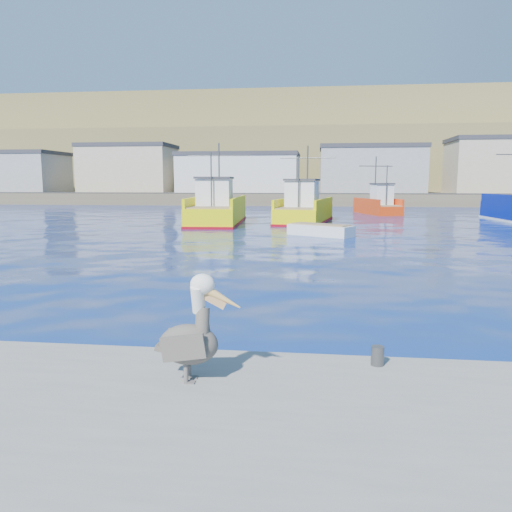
{
  "coord_description": "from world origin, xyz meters",
  "views": [
    {
      "loc": [
        2.03,
        -10.95,
        3.31
      ],
      "look_at": [
        0.34,
        2.92,
        1.22
      ],
      "focal_mm": 35.0,
      "sensor_mm": 36.0,
      "label": 1
    }
  ],
  "objects_px": {
    "boat_orange": "(378,205)",
    "skiff_mid": "(321,231)",
    "pelican": "(192,336)",
    "trawler_yellow_b": "(304,211)",
    "trawler_yellow_a": "(217,211)"
  },
  "relations": [
    {
      "from": "boat_orange",
      "to": "skiff_mid",
      "type": "relative_size",
      "value": 1.75
    },
    {
      "from": "pelican",
      "to": "skiff_mid",
      "type": "bearing_deg",
      "value": 85.36
    },
    {
      "from": "trawler_yellow_b",
      "to": "pelican",
      "type": "relative_size",
      "value": 6.61
    },
    {
      "from": "boat_orange",
      "to": "skiff_mid",
      "type": "bearing_deg",
      "value": -105.55
    },
    {
      "from": "boat_orange",
      "to": "skiff_mid",
      "type": "distance_m",
      "value": 22.5
    },
    {
      "from": "trawler_yellow_b",
      "to": "skiff_mid",
      "type": "relative_size",
      "value": 2.43
    },
    {
      "from": "trawler_yellow_b",
      "to": "trawler_yellow_a",
      "type": "bearing_deg",
      "value": -164.92
    },
    {
      "from": "skiff_mid",
      "to": "pelican",
      "type": "distance_m",
      "value": 24.4
    },
    {
      "from": "skiff_mid",
      "to": "trawler_yellow_a",
      "type": "bearing_deg",
      "value": 134.47
    },
    {
      "from": "trawler_yellow_a",
      "to": "skiff_mid",
      "type": "bearing_deg",
      "value": -45.53
    },
    {
      "from": "skiff_mid",
      "to": "trawler_yellow_b",
      "type": "bearing_deg",
      "value": 97.1
    },
    {
      "from": "trawler_yellow_b",
      "to": "boat_orange",
      "type": "height_order",
      "value": "trawler_yellow_b"
    },
    {
      "from": "skiff_mid",
      "to": "boat_orange",
      "type": "bearing_deg",
      "value": 74.45
    },
    {
      "from": "pelican",
      "to": "trawler_yellow_a",
      "type": "bearing_deg",
      "value": 100.74
    },
    {
      "from": "trawler_yellow_a",
      "to": "boat_orange",
      "type": "distance_m",
      "value": 19.48
    }
  ]
}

